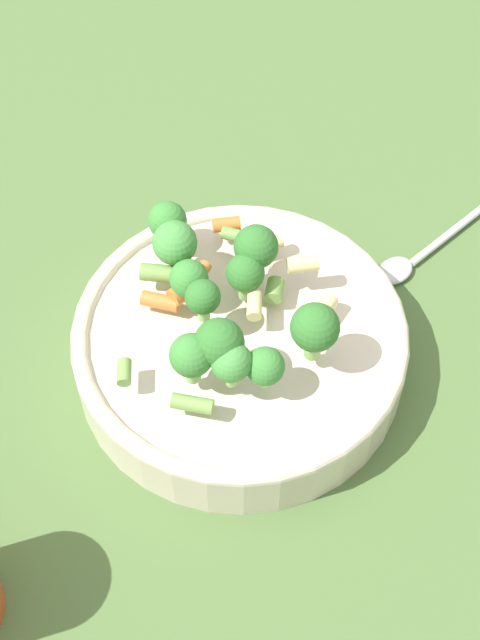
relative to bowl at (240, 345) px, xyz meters
The scene contains 4 objects.
ground_plane 0.03m from the bowl, ahead, with size 3.00×3.00×0.00m, color #4C6B38.
bowl is the anchor object (origin of this frame).
pasta_salad 0.06m from the bowl, 53.86° to the right, with size 0.18×0.19×0.06m.
spoon 0.21m from the bowl, behind, with size 0.18×0.04×0.01m.
Camera 1 is at (0.23, 0.32, 0.61)m, focal length 50.00 mm.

